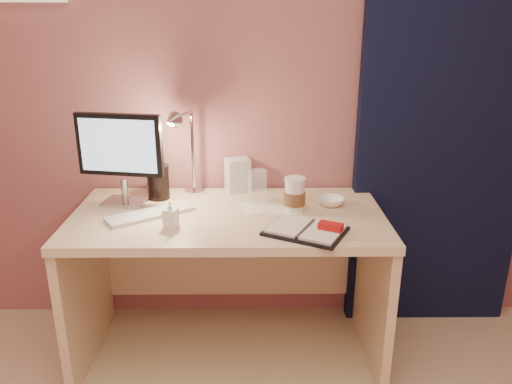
{
  "coord_description": "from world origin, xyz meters",
  "views": [
    {
      "loc": [
        0.11,
        -0.7,
        1.57
      ],
      "look_at": [
        0.13,
        1.33,
        0.85
      ],
      "focal_mm": 35.0,
      "sensor_mm": 36.0,
      "label": 1
    }
  ],
  "objects_px": {
    "desk": "(229,252)",
    "coffee_cup": "(295,195)",
    "bowl": "(331,202)",
    "product_box": "(238,175)",
    "keyboard": "(151,214)",
    "dark_jar": "(158,184)",
    "desk_lamp": "(199,145)",
    "monitor": "(121,151)",
    "lotion_bottle": "(170,214)",
    "planner": "(308,230)",
    "clear_cup": "(257,187)"
  },
  "relations": [
    {
      "from": "monitor",
      "to": "clear_cup",
      "type": "relative_size",
      "value": 2.72
    },
    {
      "from": "clear_cup",
      "to": "dark_jar",
      "type": "relative_size",
      "value": 1.06
    },
    {
      "from": "dark_jar",
      "to": "desk_lamp",
      "type": "distance_m",
      "value": 0.29
    },
    {
      "from": "coffee_cup",
      "to": "desk_lamp",
      "type": "relative_size",
      "value": 0.36
    },
    {
      "from": "coffee_cup",
      "to": "desk_lamp",
      "type": "distance_m",
      "value": 0.5
    },
    {
      "from": "desk",
      "to": "planner",
      "type": "bearing_deg",
      "value": -40.28
    },
    {
      "from": "dark_jar",
      "to": "product_box",
      "type": "relative_size",
      "value": 0.88
    },
    {
      "from": "bowl",
      "to": "dark_jar",
      "type": "bearing_deg",
      "value": 172.8
    },
    {
      "from": "lotion_bottle",
      "to": "desk_lamp",
      "type": "relative_size",
      "value": 0.27
    },
    {
      "from": "monitor",
      "to": "keyboard",
      "type": "xyz_separation_m",
      "value": [
        0.15,
        -0.15,
        -0.25
      ]
    },
    {
      "from": "clear_cup",
      "to": "dark_jar",
      "type": "xyz_separation_m",
      "value": [
        -0.48,
        0.07,
        -0.0
      ]
    },
    {
      "from": "product_box",
      "to": "lotion_bottle",
      "type": "bearing_deg",
      "value": -140.01
    },
    {
      "from": "planner",
      "to": "desk_lamp",
      "type": "bearing_deg",
      "value": 168.22
    },
    {
      "from": "product_box",
      "to": "desk_lamp",
      "type": "relative_size",
      "value": 0.39
    },
    {
      "from": "coffee_cup",
      "to": "clear_cup",
      "type": "xyz_separation_m",
      "value": [
        -0.17,
        0.1,
        0.01
      ]
    },
    {
      "from": "keyboard",
      "to": "dark_jar",
      "type": "height_order",
      "value": "dark_jar"
    },
    {
      "from": "monitor",
      "to": "desk_lamp",
      "type": "bearing_deg",
      "value": 16.53
    },
    {
      "from": "keyboard",
      "to": "product_box",
      "type": "relative_size",
      "value": 2.3
    },
    {
      "from": "desk",
      "to": "dark_jar",
      "type": "relative_size",
      "value": 9.44
    },
    {
      "from": "keyboard",
      "to": "coffee_cup",
      "type": "relative_size",
      "value": 2.5
    },
    {
      "from": "clear_cup",
      "to": "lotion_bottle",
      "type": "relative_size",
      "value": 1.35
    },
    {
      "from": "coffee_cup",
      "to": "product_box",
      "type": "height_order",
      "value": "product_box"
    },
    {
      "from": "keyboard",
      "to": "desk_lamp",
      "type": "distance_m",
      "value": 0.39
    },
    {
      "from": "desk",
      "to": "desk_lamp",
      "type": "distance_m",
      "value": 0.53
    },
    {
      "from": "clear_cup",
      "to": "planner",
      "type": "bearing_deg",
      "value": -59.66
    },
    {
      "from": "desk_lamp",
      "to": "dark_jar",
      "type": "bearing_deg",
      "value": -165.16
    },
    {
      "from": "desk",
      "to": "product_box",
      "type": "bearing_deg",
      "value": 80.96
    },
    {
      "from": "desk_lamp",
      "to": "planner",
      "type": "bearing_deg",
      "value": -16.36
    },
    {
      "from": "lotion_bottle",
      "to": "desk_lamp",
      "type": "bearing_deg",
      "value": 73.18
    },
    {
      "from": "lotion_bottle",
      "to": "desk",
      "type": "bearing_deg",
      "value": 43.34
    },
    {
      "from": "keyboard",
      "to": "lotion_bottle",
      "type": "height_order",
      "value": "lotion_bottle"
    },
    {
      "from": "bowl",
      "to": "product_box",
      "type": "distance_m",
      "value": 0.49
    },
    {
      "from": "bowl",
      "to": "planner",
      "type": "bearing_deg",
      "value": -114.72
    },
    {
      "from": "lotion_bottle",
      "to": "keyboard",
      "type": "bearing_deg",
      "value": 130.85
    },
    {
      "from": "desk_lamp",
      "to": "lotion_bottle",
      "type": "bearing_deg",
      "value": -84.02
    },
    {
      "from": "coffee_cup",
      "to": "keyboard",
      "type": "bearing_deg",
      "value": -175.16
    },
    {
      "from": "dark_jar",
      "to": "clear_cup",
      "type": "bearing_deg",
      "value": -8.07
    },
    {
      "from": "bowl",
      "to": "product_box",
      "type": "bearing_deg",
      "value": 154.97
    },
    {
      "from": "coffee_cup",
      "to": "bowl",
      "type": "distance_m",
      "value": 0.2
    },
    {
      "from": "bowl",
      "to": "product_box",
      "type": "xyz_separation_m",
      "value": [
        -0.44,
        0.21,
        0.07
      ]
    },
    {
      "from": "desk",
      "to": "keyboard",
      "type": "bearing_deg",
      "value": -164.78
    },
    {
      "from": "monitor",
      "to": "clear_cup",
      "type": "bearing_deg",
      "value": 10.3
    },
    {
      "from": "keyboard",
      "to": "bowl",
      "type": "relative_size",
      "value": 3.21
    },
    {
      "from": "monitor",
      "to": "desk_lamp",
      "type": "relative_size",
      "value": 0.98
    },
    {
      "from": "keyboard",
      "to": "product_box",
      "type": "bearing_deg",
      "value": 6.28
    },
    {
      "from": "product_box",
      "to": "desk_lamp",
      "type": "distance_m",
      "value": 0.29
    },
    {
      "from": "desk",
      "to": "bowl",
      "type": "height_order",
      "value": "bowl"
    },
    {
      "from": "desk_lamp",
      "to": "monitor",
      "type": "bearing_deg",
      "value": -150.97
    },
    {
      "from": "desk",
      "to": "coffee_cup",
      "type": "height_order",
      "value": "coffee_cup"
    },
    {
      "from": "keyboard",
      "to": "coffee_cup",
      "type": "bearing_deg",
      "value": -29.46
    }
  ]
}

